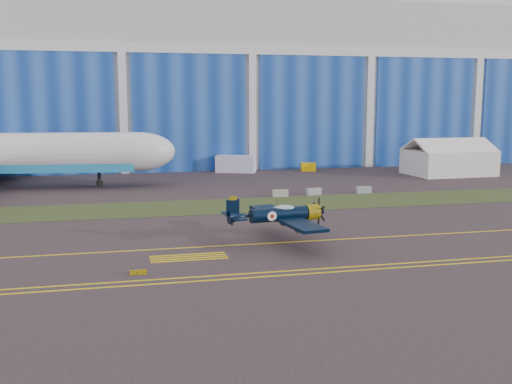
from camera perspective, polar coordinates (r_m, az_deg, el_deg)
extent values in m
plane|color=#392D2F|center=(59.56, 10.12, -3.19)|extent=(260.00, 260.00, 0.00)
cube|color=#475128|center=(72.40, 5.78, -0.97)|extent=(260.00, 10.00, 0.02)
cube|color=silver|center=(127.68, -2.63, 9.97)|extent=(220.00, 45.00, 30.00)
cube|color=#153C95|center=(105.33, -0.35, 7.53)|extent=(220.00, 0.60, 20.00)
cube|color=silver|center=(105.60, -0.35, 13.29)|extent=(220.00, 0.70, 1.20)
cube|color=yellow|center=(55.10, 12.15, -4.20)|extent=(200.00, 0.20, 0.02)
cube|color=yellow|center=(46.95, 17.10, -6.64)|extent=(80.00, 0.20, 0.02)
cube|color=yellow|center=(47.78, 16.50, -6.35)|extent=(80.00, 0.20, 0.02)
cube|color=yellow|center=(43.24, -11.15, -7.51)|extent=(1.20, 0.15, 0.35)
cube|color=#DBD3FE|center=(102.29, -1.94, 2.69)|extent=(7.13, 5.02, 2.87)
cube|color=yellow|center=(104.53, 5.00, 2.40)|extent=(2.73, 1.98, 1.45)
cube|color=#9F9693|center=(76.21, 2.31, -0.13)|extent=(2.00, 0.61, 0.90)
cube|color=gray|center=(77.98, 5.53, 0.04)|extent=(2.07, 0.94, 0.90)
cube|color=gray|center=(80.41, 10.22, 0.21)|extent=(2.03, 0.71, 0.90)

